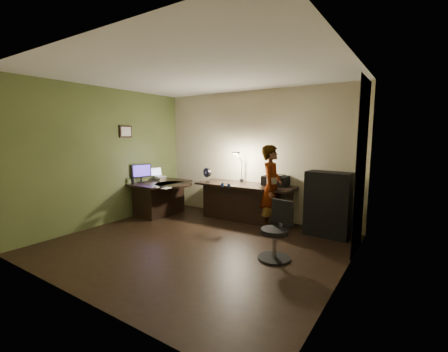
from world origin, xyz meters
The scene contains 27 objects.
floor centered at (0.00, 0.00, -0.01)m, with size 4.50×4.00×0.01m, color black.
ceiling centered at (0.00, 0.00, 2.71)m, with size 4.50×4.00×0.01m, color silver.
wall_back centered at (0.00, 2.00, 1.35)m, with size 4.50×0.01×2.70m, color tan.
wall_front centered at (0.00, -2.00, 1.35)m, with size 4.50×0.01×2.70m, color tan.
wall_left centered at (-2.25, 0.00, 1.35)m, with size 0.01×4.00×2.70m, color tan.
wall_right centered at (2.25, 0.00, 1.35)m, with size 0.01×4.00×2.70m, color tan.
green_wall_overlay centered at (-2.24, 0.00, 1.35)m, with size 0.00×4.00×2.70m, color #4F5E2E.
arched_doorway centered at (2.24, 1.15, 1.30)m, with size 0.01×0.90×2.60m, color black.
french_door centered at (2.24, -0.55, 1.05)m, with size 0.02×0.92×2.10m, color white.
framed_picture centered at (-2.22, 0.45, 1.85)m, with size 0.04×0.30×0.25m, color black.
desk_left centered at (-1.83, 1.03, 0.37)m, with size 0.79×1.28×0.74m, color black.
desk_right centered at (-0.01, 1.63, 0.39)m, with size 2.06×0.72×0.77m, color black.
cabinet centered at (1.67, 1.62, 0.57)m, with size 0.76×0.38×1.14m, color black.
laptop_stand centered at (-2.06, 1.25, 0.78)m, with size 0.22×0.18×0.09m, color silver.
laptop centered at (-2.06, 1.25, 0.91)m, with size 0.28×0.27×0.20m, color silver.
monitor centered at (-2.15, 0.76, 0.88)m, with size 0.09×0.46×0.30m, color black.
mouse centered at (-1.33, 0.45, 0.75)m, with size 0.07×0.10×0.04m, color silver.
phone centered at (-1.25, 1.10, 0.74)m, with size 0.06×0.12×0.01m, color black.
pen centered at (-1.41, 1.24, 0.74)m, with size 0.01×0.13×0.01m, color black.
speaker centered at (-2.12, 0.50, 0.81)m, with size 0.06×0.06×0.17m, color black.
notepad centered at (-1.19, 0.56, 0.74)m, with size 0.14×0.20×0.01m, color silver.
desk_fan centered at (-0.80, 1.39, 0.93)m, with size 0.20×0.11×0.30m, color black.
headphones centered at (-0.14, 1.09, 0.83)m, with size 0.19×0.08×0.09m, color navy.
printer centered at (0.58, 1.80, 0.89)m, with size 0.48×0.37×0.21m, color black.
desk_lamp centered at (-0.21, 1.83, 1.13)m, with size 0.17×0.32×0.70m, color black.
office_chair centered at (1.31, 0.15, 0.42)m, with size 0.47×0.47×0.84m, color black.
person centered at (0.68, 1.39, 0.80)m, with size 0.57×0.38×1.60m, color #D8A88C.
Camera 1 is at (2.97, -3.69, 1.79)m, focal length 24.00 mm.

